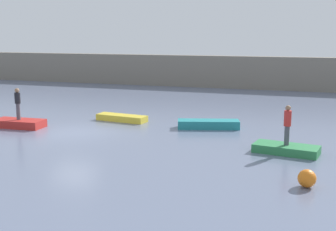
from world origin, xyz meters
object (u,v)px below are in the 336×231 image
Objects in this scene: rowboat_yellow at (122,118)px; rowboat_green at (286,149)px; person_red_shirt at (287,123)px; mooring_buoy at (307,178)px; rowboat_teal at (208,124)px; rowboat_red at (19,123)px; person_dark_shirt at (18,102)px.

rowboat_yellow reaches higher than rowboat_green.
person_red_shirt is 2.82× the size of mooring_buoy.
rowboat_teal is 6.01m from rowboat_green.
rowboat_green is at bearing -16.44° from rowboat_yellow.
rowboat_red is at bearing 161.52° from mooring_buoy.
rowboat_yellow is 6.06m from person_dark_shirt.
rowboat_teal is 1.92× the size of person_red_shirt.
person_dark_shirt is (0.00, 0.00, 1.23)m from rowboat_red.
rowboat_teal reaches higher than rowboat_red.
rowboat_green is at bearing -58.16° from rowboat_teal.
rowboat_yellow is at bearing 141.30° from mooring_buoy.
rowboat_teal reaches higher than rowboat_green.
rowboat_yellow is at bearing 165.64° from rowboat_green.
rowboat_red reaches higher than rowboat_yellow.
rowboat_red is 0.90× the size of rowboat_yellow.
person_red_shirt is (14.74, -0.92, 1.15)m from rowboat_red.
rowboat_yellow is at bearing 36.21° from person_dark_shirt.
rowboat_teal is (5.49, -0.40, 0.04)m from rowboat_yellow.
mooring_buoy is (0.96, -4.33, -1.05)m from person_red_shirt.
person_dark_shirt reaches higher than rowboat_red.
rowboat_teal is at bearing 16.80° from person_dark_shirt.
person_red_shirt is at bearing -3.56° from person_dark_shirt.
person_red_shirt reaches higher than rowboat_green.
rowboat_green is 14.82m from person_dark_shirt.
person_red_shirt is 4.56m from mooring_buoy.
rowboat_teal is 9.96m from mooring_buoy.
person_dark_shirt reaches higher than mooring_buoy.
rowboat_teal is 6.12m from person_red_shirt.
person_dark_shirt reaches higher than rowboat_teal.
rowboat_yellow is at bearing 33.13° from rowboat_red.
person_dark_shirt is at bearing -136.30° from rowboat_yellow.
rowboat_green is at bearing 102.49° from mooring_buoy.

